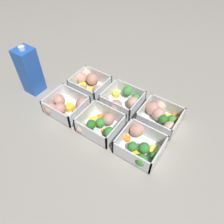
# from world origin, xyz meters

# --- Properties ---
(ground_plane) EXTENTS (4.00, 4.00, 0.00)m
(ground_plane) POSITION_xyz_m (0.00, 0.00, 0.00)
(ground_plane) COLOR gray
(container_near_left) EXTENTS (0.14, 0.15, 0.06)m
(container_near_left) POSITION_xyz_m (-0.16, -0.08, 0.02)
(container_near_left) COLOR white
(container_near_left) RESTS_ON ground_plane
(container_near_center) EXTENTS (0.15, 0.14, 0.06)m
(container_near_center) POSITION_xyz_m (-0.00, -0.07, 0.02)
(container_near_center) COLOR white
(container_near_center) RESTS_ON ground_plane
(container_near_right) EXTENTS (0.15, 0.15, 0.06)m
(container_near_right) POSITION_xyz_m (0.17, -0.08, 0.02)
(container_near_right) COLOR white
(container_near_right) RESTS_ON ground_plane
(container_far_left) EXTENTS (0.14, 0.14, 0.06)m
(container_far_left) POSITION_xyz_m (-0.16, 0.07, 0.02)
(container_far_left) COLOR white
(container_far_left) RESTS_ON ground_plane
(container_far_center) EXTENTS (0.14, 0.13, 0.06)m
(container_far_center) POSITION_xyz_m (0.00, 0.07, 0.02)
(container_far_center) COLOR white
(container_far_center) RESTS_ON ground_plane
(container_far_right) EXTENTS (0.15, 0.14, 0.06)m
(container_far_right) POSITION_xyz_m (0.16, 0.07, 0.02)
(container_far_right) COLOR white
(container_far_right) RESTS_ON ground_plane
(juice_carton) EXTENTS (0.07, 0.07, 0.20)m
(juice_carton) POSITION_xyz_m (0.34, 0.06, 0.10)
(juice_carton) COLOR blue
(juice_carton) RESTS_ON ground_plane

